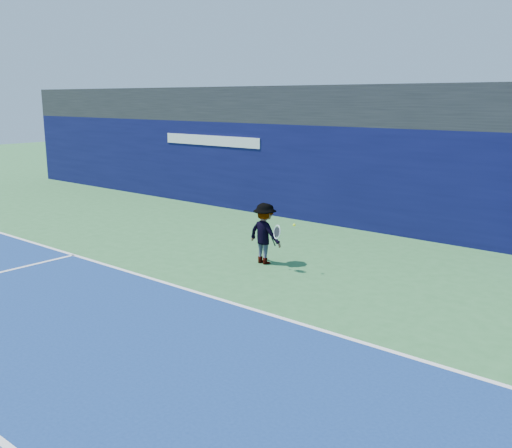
% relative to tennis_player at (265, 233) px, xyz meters
% --- Properties ---
extents(ground, '(80.00, 80.00, 0.00)m').
position_rel_tennis_player_xyz_m(ground, '(0.93, -5.51, -0.72)').
color(ground, '#326F38').
rests_on(ground, ground).
extents(baseline, '(24.00, 0.10, 0.01)m').
position_rel_tennis_player_xyz_m(baseline, '(0.93, -2.51, -0.71)').
color(baseline, white).
rests_on(baseline, ground).
extents(stadium_band, '(36.00, 3.00, 1.20)m').
position_rel_tennis_player_xyz_m(stadium_band, '(0.93, 5.99, 2.88)').
color(stadium_band, black).
rests_on(stadium_band, back_wall_assembly).
extents(back_wall_assembly, '(36.00, 1.03, 3.00)m').
position_rel_tennis_player_xyz_m(back_wall_assembly, '(0.92, 4.99, 0.78)').
color(back_wall_assembly, '#0A0C38').
rests_on(back_wall_assembly, ground).
extents(tennis_player, '(1.21, 0.69, 1.44)m').
position_rel_tennis_player_xyz_m(tennis_player, '(0.00, 0.00, 0.00)').
color(tennis_player, white).
rests_on(tennis_player, ground).
extents(tennis_ball, '(0.06, 0.06, 0.06)m').
position_rel_tennis_player_xyz_m(tennis_ball, '(0.98, -0.19, 0.38)').
color(tennis_ball, '#CCF51B').
rests_on(tennis_ball, ground).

